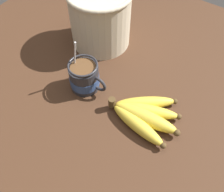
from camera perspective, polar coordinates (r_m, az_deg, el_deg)
table at (r=73.69cm, az=-0.77°, el=-1.77°), size 126.77×126.77×2.53cm
coffee_mug at (r=73.23cm, az=-6.28°, el=4.31°), size 12.20×8.79×16.70cm
banana_bunch at (r=68.42cm, az=7.29°, el=-4.25°), size 20.87×17.17×4.29cm
woven_basket at (r=84.05cm, az=-2.70°, el=17.59°), size 20.52×20.52×19.12cm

